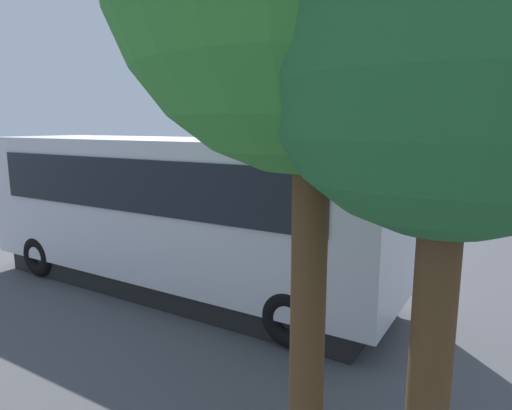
{
  "coord_description": "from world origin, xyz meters",
  "views": [
    {
      "loc": [
        -5.51,
        11.63,
        3.53
      ],
      "look_at": [
        1.35,
        0.09,
        1.1
      ],
      "focal_mm": 31.06,
      "sensor_mm": 36.0,
      "label": 1
    }
  ],
  "objects_px": {
    "parked_motorcycle_silver": "(326,263)",
    "traffic_cone": "(321,224)",
    "tour_bus": "(177,214)",
    "spectator_centre": "(192,214)",
    "spectator_left": "(217,219)",
    "spectator_far_left": "(261,223)",
    "stunt_motorcycle": "(256,205)",
    "tree_centre": "(458,0)"
  },
  "relations": [
    {
      "from": "spectator_left",
      "to": "spectator_centre",
      "type": "bearing_deg",
      "value": -2.2
    },
    {
      "from": "spectator_far_left",
      "to": "spectator_centre",
      "type": "distance_m",
      "value": 2.16
    },
    {
      "from": "spectator_far_left",
      "to": "spectator_centre",
      "type": "relative_size",
      "value": 0.96
    },
    {
      "from": "spectator_far_left",
      "to": "stunt_motorcycle",
      "type": "bearing_deg",
      "value": -57.97
    },
    {
      "from": "spectator_far_left",
      "to": "traffic_cone",
      "type": "distance_m",
      "value": 3.69
    },
    {
      "from": "spectator_far_left",
      "to": "traffic_cone",
      "type": "xyz_separation_m",
      "value": [
        -0.22,
        -3.62,
        -0.69
      ]
    },
    {
      "from": "tour_bus",
      "to": "traffic_cone",
      "type": "xyz_separation_m",
      "value": [
        -0.76,
        -6.3,
        -1.34
      ]
    },
    {
      "from": "spectator_far_left",
      "to": "spectator_centre",
      "type": "height_order",
      "value": "spectator_centre"
    },
    {
      "from": "stunt_motorcycle",
      "to": "parked_motorcycle_silver",
      "type": "bearing_deg",
      "value": 133.71
    },
    {
      "from": "parked_motorcycle_silver",
      "to": "traffic_cone",
      "type": "height_order",
      "value": "parked_motorcycle_silver"
    },
    {
      "from": "tree_centre",
      "to": "parked_motorcycle_silver",
      "type": "bearing_deg",
      "value": -61.41
    },
    {
      "from": "stunt_motorcycle",
      "to": "tree_centre",
      "type": "xyz_separation_m",
      "value": [
        -7.83,
        10.62,
        3.72
      ]
    },
    {
      "from": "parked_motorcycle_silver",
      "to": "stunt_motorcycle",
      "type": "height_order",
      "value": "stunt_motorcycle"
    },
    {
      "from": "stunt_motorcycle",
      "to": "traffic_cone",
      "type": "height_order",
      "value": "stunt_motorcycle"
    },
    {
      "from": "tour_bus",
      "to": "spectator_centre",
      "type": "xyz_separation_m",
      "value": [
        1.61,
        -2.49,
        -0.6
      ]
    },
    {
      "from": "stunt_motorcycle",
      "to": "traffic_cone",
      "type": "distance_m",
      "value": 2.89
    },
    {
      "from": "tour_bus",
      "to": "spectator_centre",
      "type": "bearing_deg",
      "value": -57.08
    },
    {
      "from": "spectator_far_left",
      "to": "spectator_centre",
      "type": "bearing_deg",
      "value": 5.12
    },
    {
      "from": "spectator_left",
      "to": "tour_bus",
      "type": "bearing_deg",
      "value": 106.43
    },
    {
      "from": "tour_bus",
      "to": "traffic_cone",
      "type": "height_order",
      "value": "tour_bus"
    },
    {
      "from": "tour_bus",
      "to": "spectator_far_left",
      "type": "distance_m",
      "value": 2.81
    },
    {
      "from": "spectator_centre",
      "to": "traffic_cone",
      "type": "bearing_deg",
      "value": -121.92
    },
    {
      "from": "stunt_motorcycle",
      "to": "traffic_cone",
      "type": "relative_size",
      "value": 3.26
    },
    {
      "from": "spectator_left",
      "to": "stunt_motorcycle",
      "type": "height_order",
      "value": "spectator_left"
    },
    {
      "from": "parked_motorcycle_silver",
      "to": "spectator_left",
      "type": "bearing_deg",
      "value": -9.87
    },
    {
      "from": "spectator_far_left",
      "to": "tree_centre",
      "type": "xyz_separation_m",
      "value": [
        -5.24,
        6.48,
        3.34
      ]
    },
    {
      "from": "spectator_left",
      "to": "spectator_centre",
      "type": "relative_size",
      "value": 0.96
    },
    {
      "from": "spectator_far_left",
      "to": "tour_bus",
      "type": "bearing_deg",
      "value": 78.68
    },
    {
      "from": "tour_bus",
      "to": "tree_centre",
      "type": "bearing_deg",
      "value": 146.69
    },
    {
      "from": "parked_motorcycle_silver",
      "to": "tree_centre",
      "type": "relative_size",
      "value": 0.34
    },
    {
      "from": "tour_bus",
      "to": "parked_motorcycle_silver",
      "type": "bearing_deg",
      "value": -145.33
    },
    {
      "from": "spectator_left",
      "to": "traffic_cone",
      "type": "relative_size",
      "value": 2.66
    },
    {
      "from": "spectator_centre",
      "to": "spectator_far_left",
      "type": "bearing_deg",
      "value": -174.88
    },
    {
      "from": "spectator_centre",
      "to": "parked_motorcycle_silver",
      "type": "relative_size",
      "value": 0.85
    },
    {
      "from": "spectator_centre",
      "to": "parked_motorcycle_silver",
      "type": "bearing_deg",
      "value": 171.7
    },
    {
      "from": "spectator_centre",
      "to": "tree_centre",
      "type": "relative_size",
      "value": 0.29
    },
    {
      "from": "spectator_far_left",
      "to": "parked_motorcycle_silver",
      "type": "xyz_separation_m",
      "value": [
        -2.15,
        0.82,
        -0.51
      ]
    },
    {
      "from": "tour_bus",
      "to": "spectator_far_left",
      "type": "bearing_deg",
      "value": -101.32
    },
    {
      "from": "tour_bus",
      "to": "spectator_left",
      "type": "height_order",
      "value": "tour_bus"
    },
    {
      "from": "parked_motorcycle_silver",
      "to": "tree_centre",
      "type": "bearing_deg",
      "value": 118.59
    },
    {
      "from": "spectator_left",
      "to": "stunt_motorcycle",
      "type": "bearing_deg",
      "value": -73.04
    },
    {
      "from": "stunt_motorcycle",
      "to": "traffic_cone",
      "type": "xyz_separation_m",
      "value": [
        -2.82,
        0.53,
        -0.31
      ]
    }
  ]
}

